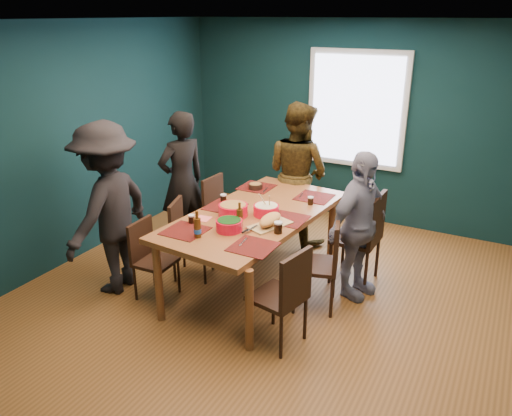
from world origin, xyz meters
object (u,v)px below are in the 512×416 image
Objects in this scene: person_back at (298,173)px; bowl_salad at (233,210)px; person_far_left at (182,181)px; person_near_left at (108,209)px; chair_left_far at (220,207)px; cutting_board at (270,221)px; bowl_dumpling at (266,210)px; bowl_herbs at (229,225)px; dining_table at (255,220)px; person_right at (358,226)px; chair_left_mid at (185,233)px; chair_left_near at (149,253)px; chair_right_near at (286,291)px; chair_right_mid at (325,257)px; chair_right_far at (365,232)px.

person_back reaches higher than bowl_salad.
person_far_left is 1.19m from person_near_left.
person_back is at bearing 149.29° from person_far_left.
cutting_board is (1.13, -0.89, 0.37)m from chair_left_far.
bowl_dumpling is 0.53m from bowl_herbs.
bowl_dumpling is at bearing 5.66° from dining_table.
person_near_left reaches higher than dining_table.
person_right is (2.24, -0.12, -0.08)m from person_far_left.
chair_left_mid is 0.53m from chair_left_near.
person_far_left is at bearing 142.34° from bowl_herbs.
dining_table is at bearing 124.82° from person_right.
person_near_left reaches higher than chair_right_near.
chair_right_near is 0.80m from cutting_board.
chair_left_far is 1.48m from bowl_herbs.
chair_right_mid is 2.13m from person_far_left.
dining_table is at bearing -147.40° from chair_right_far.
cutting_board is (1.14, 0.46, 0.41)m from chair_left_near.
person_near_left is (-2.02, 0.06, 0.36)m from chair_right_near.
chair_right_far is (1.78, 0.77, 0.09)m from chair_left_mid.
chair_left_mid is 1.13m from cutting_board.
chair_right_far is 2.68m from person_near_left.
bowl_herbs is at bearing -115.95° from cutting_board.
dining_table is 1.09m from chair_left_far.
cutting_board reaches higher than chair_right_mid.
chair_right_mid is at bearing 140.44° from person_back.
bowl_salad is 1.17× the size of bowl_herbs.
cutting_board is at bearing 19.04° from chair_left_near.
chair_right_mid is 2.23m from person_near_left.
bowl_dumpling is at bearing 30.91° from bowl_salad.
chair_right_mid reaches higher than chair_left_near.
cutting_board is at bearing -178.51° from chair_right_mid.
chair_left_mid is 0.84m from person_far_left.
person_near_left is at bearing -145.10° from dining_table.
cutting_board reaches higher than chair_left_mid.
person_far_left is (-1.97, 1.25, 0.31)m from chair_right_near.
chair_left_far is 0.88× the size of chair_right_far.
chair_right_mid reaches higher than chair_right_near.
chair_left_mid is 0.93× the size of chair_right_mid.
chair_left_mid is 1.64m from chair_right_near.
person_far_left is 1.44m from bowl_dumpling.
person_right reaches higher than chair_left_mid.
chair_left_far is 3.53× the size of bowl_herbs.
chair_right_mid is 3.16× the size of bowl_salad.
cutting_board is (1.58, 0.51, -0.01)m from person_near_left.
person_right is at bearing 20.25° from bowl_dumpling.
person_near_left is (-2.29, -1.34, 0.30)m from chair_right_far.
chair_left_mid is at bearing 122.33° from person_right.
bowl_salad is at bearing 104.89° from person_back.
chair_left_far is 1.85m from chair_right_far.
chair_right_mid is at bearing 95.70° from chair_right_near.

